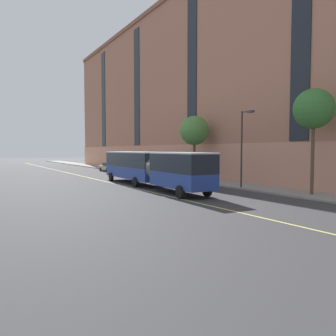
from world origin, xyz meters
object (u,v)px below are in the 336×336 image
(street_tree_near_corner, at_px, (314,109))
(street_lamp, at_px, (243,141))
(city_bus, at_px, (149,167))
(parked_car_silver_2, at_px, (166,174))
(parked_car_champagne_1, at_px, (109,167))
(street_tree_mid_block, at_px, (194,131))
(parked_car_red_0, at_px, (123,169))

(street_tree_near_corner, height_order, street_lamp, street_tree_near_corner)
(city_bus, relative_size, street_tree_near_corner, 2.35)
(street_tree_near_corner, xyz_separation_m, street_lamp, (-1.16, 6.43, -2.34))
(parked_car_silver_2, bearing_deg, street_tree_near_corner, -80.22)
(city_bus, relative_size, street_lamp, 2.74)
(parked_car_champagne_1, bearing_deg, city_bus, -101.91)
(parked_car_silver_2, relative_size, street_tree_mid_block, 0.59)
(parked_car_champagne_1, distance_m, street_tree_mid_block, 21.64)
(parked_car_champagne_1, bearing_deg, street_tree_mid_block, -82.29)
(city_bus, relative_size, parked_car_champagne_1, 4.14)
(parked_car_silver_2, height_order, street_tree_near_corner, street_tree_near_corner)
(city_bus, xyz_separation_m, street_tree_mid_block, (7.90, 3.26, 3.92))
(city_bus, relative_size, parked_car_red_0, 4.42)
(city_bus, height_order, parked_car_champagne_1, city_bus)
(city_bus, height_order, street_lamp, street_lamp)
(parked_car_red_0, distance_m, parked_car_champagne_1, 6.08)
(parked_car_silver_2, height_order, street_tree_mid_block, street_tree_mid_block)
(street_tree_near_corner, distance_m, street_tree_mid_block, 15.83)
(parked_car_red_0, height_order, parked_car_silver_2, same)
(parked_car_champagne_1, relative_size, street_lamp, 0.66)
(parked_car_silver_2, bearing_deg, street_lamp, -80.49)
(street_tree_mid_block, bearing_deg, parked_car_silver_2, 151.82)
(street_tree_near_corner, bearing_deg, city_bus, 122.20)
(parked_car_champagne_1, distance_m, street_lamp, 30.48)
(parked_car_red_0, relative_size, street_lamp, 0.62)
(parked_car_champagne_1, xyz_separation_m, street_tree_mid_block, (2.82, -20.83, 5.17))
(parked_car_silver_2, bearing_deg, street_tree_mid_block, -28.18)
(parked_car_champagne_1, bearing_deg, street_tree_near_corner, -85.60)
(parked_car_silver_2, relative_size, street_tree_near_corner, 0.53)
(street_tree_near_corner, xyz_separation_m, street_tree_mid_block, (-0.00, 15.80, -0.89))
(city_bus, distance_m, street_lamp, 9.43)
(street_tree_mid_block, bearing_deg, street_lamp, -97.06)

